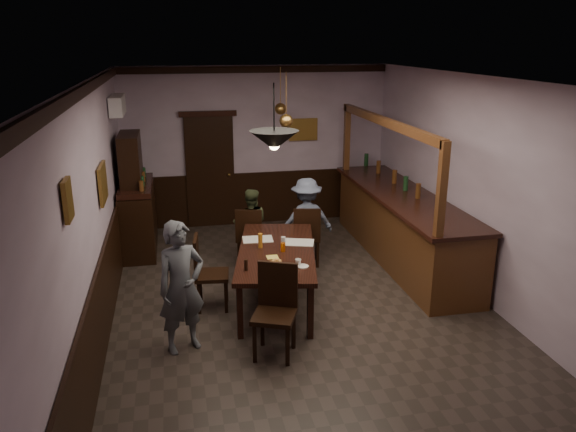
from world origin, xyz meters
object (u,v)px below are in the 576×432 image
object	(u,v)px
chair_far_right	(307,234)
chair_side	(206,270)
coffee_cup	(298,262)
chair_far_left	(249,234)
soda_can	(283,247)
pendant_brass_mid	(286,121)
person_seated_right	(306,219)
person_standing	(181,287)
bar_counter	(402,224)
pendant_iron	(274,140)
person_seated_left	(251,224)
pendant_brass_far	(281,109)
sideboard	(137,205)
chair_near	(276,306)
dining_table	(276,254)

from	to	relation	value
chair_far_right	chair_side	distance (m)	2.02
coffee_cup	chair_far_left	bearing A→B (deg)	111.89
soda_can	pendant_brass_mid	xyz separation A→B (m)	(0.30, 1.28, 1.49)
person_seated_right	person_standing	bearing A→B (deg)	48.75
bar_counter	soda_can	bearing A→B (deg)	-151.38
chair_far_left	pendant_iron	xyz separation A→B (m)	(0.02, -2.12, 1.85)
chair_far_right	pendant_iron	distance (m)	2.80
person_seated_left	person_seated_right	bearing A→B (deg)	172.22
chair_far_right	pendant_brass_mid	distance (m)	1.80
chair_far_right	person_seated_right	xyz separation A→B (m)	(0.06, 0.27, 0.15)
pendant_brass_far	bar_counter	bearing A→B (deg)	-42.39
person_standing	pendant_brass_mid	bearing A→B (deg)	28.96
soda_can	pendant_iron	xyz separation A→B (m)	(-0.24, -0.71, 1.56)
pendant_iron	sideboard	bearing A→B (deg)	119.06
chair_near	sideboard	xyz separation A→B (m)	(-1.68, 3.69, 0.22)
person_standing	sideboard	world-z (taller)	sideboard
person_standing	coffee_cup	distance (m)	1.50
chair_side	pendant_brass_mid	bearing A→B (deg)	-41.25
person_seated_left	coffee_cup	world-z (taller)	person_seated_left
person_standing	soda_can	distance (m)	1.65
soda_can	pendant_brass_far	distance (m)	3.16
sideboard	bar_counter	world-z (taller)	bar_counter
dining_table	soda_can	world-z (taller)	soda_can
soda_can	chair_far_right	bearing A→B (deg)	63.10
pendant_brass_mid	sideboard	bearing A→B (deg)	152.50
chair_near	pendant_iron	bearing A→B (deg)	102.78
pendant_brass_far	pendant_brass_mid	bearing A→B (deg)	-97.76
soda_can	coffee_cup	bearing A→B (deg)	-80.33
chair_near	pendant_brass_mid	world-z (taller)	pendant_brass_mid
chair_far_right	person_standing	distance (m)	2.94
chair_far_left	coffee_cup	size ratio (longest dim) A/B	11.91
person_standing	sideboard	size ratio (longest dim) A/B	0.78
person_seated_right	bar_counter	size ratio (longest dim) A/B	0.33
dining_table	sideboard	world-z (taller)	sideboard
person_seated_left	bar_counter	world-z (taller)	bar_counter
person_seated_right	coffee_cup	bearing A→B (deg)	72.37
person_standing	pendant_brass_far	bearing A→B (deg)	39.06
sideboard	pendant_brass_far	size ratio (longest dim) A/B	2.46
chair_far_right	pendant_iron	size ratio (longest dim) A/B	1.31
pendant_brass_mid	chair_near	bearing A→B (deg)	-104.20
person_standing	pendant_brass_mid	distance (m)	3.15
chair_far_left	bar_counter	bearing A→B (deg)	-172.01
dining_table	bar_counter	xyz separation A→B (m)	(2.27, 1.12, -0.10)
chair_side	pendant_brass_mid	world-z (taller)	pendant_brass_mid
chair_side	pendant_brass_mid	xyz separation A→B (m)	(1.33, 1.21, 1.75)
chair_far_left	pendant_brass_far	distance (m)	2.35
dining_table	pendant_brass_far	bearing A→B (deg)	77.74
pendant_iron	person_seated_left	bearing A→B (deg)	89.14
chair_near	person_seated_right	bearing A→B (deg)	92.33
chair_side	pendant_brass_far	world-z (taller)	pendant_brass_far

